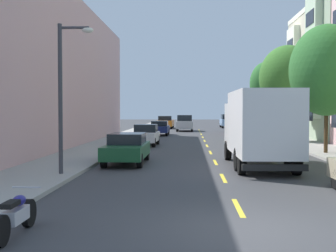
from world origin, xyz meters
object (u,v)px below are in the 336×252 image
(delivery_box_truck, at_px, (259,125))
(parked_suv_red, at_px, (243,125))
(parked_sedan_forest, at_px, (127,148))
(parked_sedan_teal, at_px, (250,130))
(parked_motorcycle, at_px, (16,216))
(parked_suv_sky, at_px, (228,121))
(parked_hatchback_black, at_px, (237,125))
(street_tree_farthest, at_px, (266,84))
(street_lamp, at_px, (65,85))
(parked_sedan_navy, at_px, (160,128))
(street_tree_second, at_px, (327,70))
(parked_hatchback_white, at_px, (145,135))
(moving_silver_sedan, at_px, (185,123))
(street_tree_third, at_px, (288,78))
(parked_pickup_orange, at_px, (166,122))

(delivery_box_truck, xyz_separation_m, parked_suv_red, (2.47, 26.63, -0.91))
(parked_sedan_forest, distance_m, parked_sedan_teal, 21.51)
(parked_sedan_forest, relative_size, parked_motorcycle, 2.20)
(delivery_box_truck, relative_size, parked_suv_sky, 1.52)
(parked_hatchback_black, height_order, parked_motorcycle, parked_hatchback_black)
(delivery_box_truck, height_order, parked_motorcycle, delivery_box_truck)
(street_tree_farthest, relative_size, parked_motorcycle, 3.52)
(street_lamp, distance_m, parked_suv_red, 31.61)
(parked_sedan_navy, relative_size, parked_motorcycle, 2.20)
(street_lamp, xyz_separation_m, delivery_box_truck, (7.73, 3.20, -1.57))
(street_tree_second, distance_m, delivery_box_truck, 7.80)
(street_lamp, relative_size, parked_suv_sky, 1.16)
(parked_suv_red, relative_size, parked_hatchback_white, 1.19)
(street_tree_farthest, bearing_deg, parked_sedan_forest, -113.61)
(street_lamp, height_order, moving_silver_sedan, street_lamp)
(street_tree_farthest, bearing_deg, moving_silver_sedan, 133.98)
(parked_motorcycle, bearing_deg, parked_sedan_navy, 89.16)
(parked_sedan_navy, bearing_deg, parked_suv_sky, 66.36)
(parked_hatchback_black, bearing_deg, parked_suv_red, -89.76)
(parked_suv_red, distance_m, parked_sedan_forest, 26.86)
(street_tree_farthest, distance_m, moving_silver_sedan, 12.52)
(parked_suv_red, xyz_separation_m, parked_hatchback_white, (-8.66, -14.78, -0.23))
(street_tree_second, bearing_deg, street_tree_third, 90.00)
(street_tree_second, height_order, parked_pickup_orange, street_tree_second)
(street_tree_farthest, height_order, parked_sedan_forest, street_tree_farthest)
(parked_motorcycle, bearing_deg, parked_hatchback_black, 78.15)
(parked_suv_sky, bearing_deg, street_tree_farthest, -83.45)
(parked_sedan_forest, relative_size, parked_sedan_teal, 1.00)
(parked_hatchback_white, distance_m, parked_sedan_navy, 13.00)
(parked_sedan_forest, bearing_deg, street_tree_third, 53.57)
(parked_pickup_orange, bearing_deg, parked_hatchback_black, -47.14)
(delivery_box_truck, xyz_separation_m, parked_sedan_forest, (-6.01, 1.14, -1.14))
(moving_silver_sedan, bearing_deg, parked_hatchback_black, -18.09)
(street_tree_second, xyz_separation_m, delivery_box_truck, (-4.60, -5.62, -2.86))
(delivery_box_truck, distance_m, parked_suv_red, 26.76)
(street_lamp, bearing_deg, parked_sedan_forest, 68.44)
(street_tree_second, height_order, parked_suv_red, street_tree_second)
(street_lamp, xyz_separation_m, moving_silver_sedan, (4.12, 37.10, -2.47))
(parked_sedan_forest, distance_m, parked_motorcycle, 12.12)
(street_lamp, relative_size, parked_sedan_forest, 1.24)
(delivery_box_truck, relative_size, parked_motorcycle, 3.57)
(parked_pickup_orange, xyz_separation_m, parked_suv_sky, (8.73, 2.86, 0.16))
(parked_suv_red, distance_m, parked_sedan_navy, 8.68)
(parked_sedan_forest, xyz_separation_m, parked_motorcycle, (-0.54, -12.11, -0.34))
(street_tree_farthest, xyz_separation_m, parked_suv_red, (-2.13, 1.22, -4.17))
(parked_suv_sky, xyz_separation_m, moving_silver_sedan, (-6.04, -10.29, 0.00))
(street_tree_farthest, distance_m, delivery_box_truck, 26.03)
(street_tree_second, height_order, parked_motorcycle, street_tree_second)
(parked_suv_red, height_order, parked_sedan_navy, parked_suv_red)
(street_tree_third, xyz_separation_m, parked_motorcycle, (-11.15, -26.48, -4.64))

